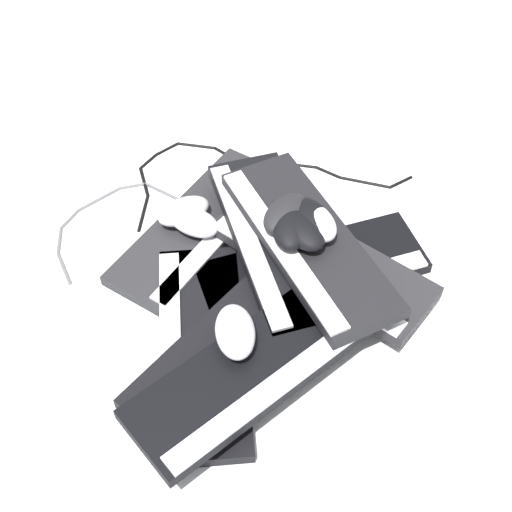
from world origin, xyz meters
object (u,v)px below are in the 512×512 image
at_px(keyboard_0, 201,226).
at_px(mouse_2, 302,230).
at_px(mouse_7, 184,211).
at_px(keyboard_6, 307,241).
at_px(keyboard_7, 254,369).
at_px(mouse_5, 312,220).
at_px(keyboard_1, 201,346).
at_px(keyboard_4, 273,238).
at_px(mouse_0, 290,227).
at_px(keyboard_5, 238,342).
at_px(keyboard_3, 321,260).
at_px(mouse_6, 194,222).
at_px(mouse_4, 235,332).
at_px(keyboard_2, 313,269).
at_px(mouse_1, 286,214).
at_px(mouse_3, 314,221).

relative_size(keyboard_0, mouse_2, 4.22).
distance_m(keyboard_0, mouse_7, 0.05).
distance_m(keyboard_6, keyboard_7, 0.27).
distance_m(keyboard_7, mouse_5, 0.30).
height_order(keyboard_6, mouse_5, mouse_5).
bearing_deg(keyboard_1, keyboard_4, -74.17).
distance_m(keyboard_6, mouse_0, 0.05).
bearing_deg(keyboard_1, keyboard_5, -139.91).
distance_m(keyboard_5, keyboard_6, 0.23).
bearing_deg(mouse_0, mouse_5, -64.82).
distance_m(keyboard_3, mouse_0, 0.11).
height_order(mouse_0, mouse_6, mouse_0).
bearing_deg(mouse_4, keyboard_0, -174.29).
distance_m(keyboard_5, mouse_0, 0.23).
bearing_deg(keyboard_0, keyboard_7, 154.72).
relative_size(keyboard_2, mouse_4, 4.21).
distance_m(keyboard_1, mouse_5, 0.30).
bearing_deg(keyboard_7, keyboard_1, 7.00).
bearing_deg(mouse_2, mouse_0, 37.89).
bearing_deg(mouse_4, keyboard_4, 156.34).
bearing_deg(keyboard_3, keyboard_4, 30.73).
relative_size(mouse_4, mouse_6, 1.00).
distance_m(keyboard_2, keyboard_6, 0.09).
xyz_separation_m(keyboard_4, mouse_2, (-0.06, -0.01, 0.07)).
xyz_separation_m(keyboard_6, mouse_4, (-0.07, 0.23, 0.01)).
xyz_separation_m(mouse_0, mouse_1, (0.03, -0.02, 0.00)).
bearing_deg(mouse_1, keyboard_1, 177.41).
relative_size(keyboard_2, mouse_0, 4.21).
relative_size(keyboard_1, mouse_0, 4.03).
xyz_separation_m(keyboard_2, keyboard_5, (-0.05, 0.23, 0.03)).
xyz_separation_m(mouse_1, mouse_4, (-0.12, 0.23, -0.03)).
relative_size(mouse_0, mouse_2, 1.00).
bearing_deg(mouse_3, keyboard_1, 103.84).
xyz_separation_m(keyboard_0, mouse_6, (-0.01, 0.02, 0.04)).
xyz_separation_m(keyboard_2, mouse_5, (0.02, -0.00, 0.13)).
xyz_separation_m(keyboard_0, mouse_7, (0.03, 0.02, 0.04)).
bearing_deg(mouse_3, mouse_2, 104.94).
xyz_separation_m(keyboard_1, mouse_3, (0.01, -0.28, 0.13)).
bearing_deg(keyboard_0, mouse_4, 152.08).
height_order(keyboard_2, mouse_0, mouse_0).
bearing_deg(keyboard_7, mouse_3, -63.52).
distance_m(keyboard_0, keyboard_5, 0.31).
distance_m(keyboard_3, keyboard_7, 0.29).
xyz_separation_m(keyboard_3, mouse_5, (0.03, 0.01, 0.10)).
height_order(keyboard_6, keyboard_7, keyboard_6).
bearing_deg(mouse_5, keyboard_7, -38.90).
bearing_deg(keyboard_1, mouse_7, -32.49).
distance_m(keyboard_7, mouse_6, 0.37).
bearing_deg(mouse_0, keyboard_0, 56.80).
distance_m(mouse_1, mouse_5, 0.05).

